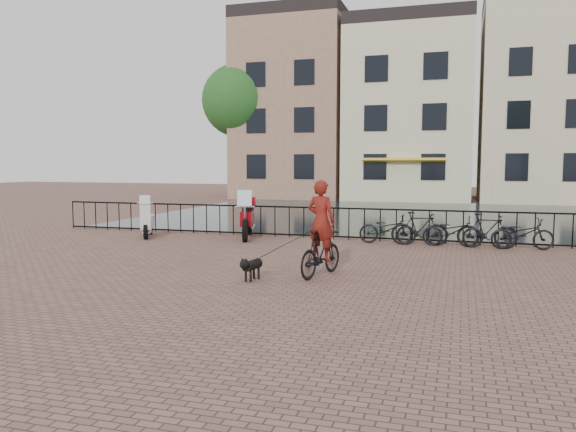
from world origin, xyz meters
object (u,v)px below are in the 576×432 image
(cyclist, at_px, (321,234))
(dog, at_px, (252,268))
(scooter, at_px, (148,215))
(motorcycle, at_px, (247,213))

(cyclist, relative_size, dog, 3.07)
(cyclist, distance_m, dog, 1.66)
(cyclist, bearing_deg, dog, 48.61)
(cyclist, distance_m, scooter, 8.42)
(dog, height_order, motorcycle, motorcycle)
(dog, bearing_deg, scooter, 144.87)
(dog, distance_m, scooter, 7.95)
(dog, xyz_separation_m, scooter, (-5.76, 5.45, 0.47))
(scooter, bearing_deg, motorcycle, -12.64)
(motorcycle, distance_m, scooter, 3.34)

